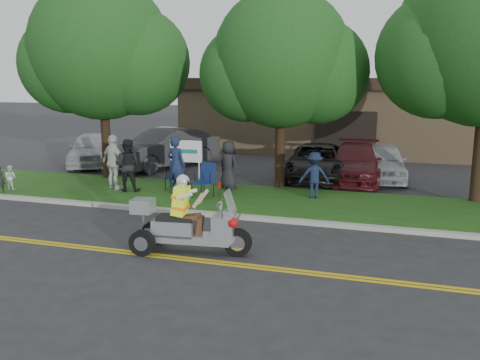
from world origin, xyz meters
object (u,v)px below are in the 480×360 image
(spectator_adult_mid, at_px, (128,165))
(parked_car_far_right, at_px, (383,162))
(trike_scooter, at_px, (185,226))
(parked_car_far_left, at_px, (92,149))
(parked_car_mid, at_px, (317,162))
(lawn_chair_a, at_px, (205,178))
(lawn_chair_b, at_px, (175,173))
(spectator_adult_right, at_px, (114,162))
(parked_car_right, at_px, (355,163))
(spectator_adult_left, at_px, (176,165))
(parked_car_left, at_px, (165,148))

(spectator_adult_mid, bearing_deg, parked_car_far_right, -159.23)
(trike_scooter, xyz_separation_m, parked_car_far_left, (-8.96, 9.82, 0.11))
(parked_car_far_right, bearing_deg, parked_car_mid, -170.10)
(lawn_chair_a, height_order, lawn_chair_b, lawn_chair_a)
(spectator_adult_right, distance_m, parked_car_mid, 7.90)
(parked_car_far_left, distance_m, parked_car_right, 11.96)
(spectator_adult_left, bearing_deg, lawn_chair_a, -172.54)
(trike_scooter, bearing_deg, spectator_adult_right, 127.56)
(spectator_adult_left, height_order, spectator_adult_right, spectator_adult_left)
(spectator_adult_right, height_order, parked_car_right, spectator_adult_right)
(spectator_adult_right, relative_size, parked_car_mid, 0.39)
(spectator_adult_left, bearing_deg, parked_car_right, -125.77)
(spectator_adult_left, relative_size, parked_car_far_right, 0.46)
(lawn_chair_b, bearing_deg, parked_car_far_left, 146.22)
(trike_scooter, bearing_deg, spectator_adult_left, 110.11)
(lawn_chair_b, bearing_deg, parked_car_far_right, 31.22)
(parked_car_mid, bearing_deg, parked_car_right, 5.13)
(parked_car_far_left, xyz_separation_m, parked_car_mid, (10.50, -0.20, -0.06))
(lawn_chair_a, relative_size, spectator_adult_right, 0.59)
(lawn_chair_a, bearing_deg, parked_car_far_left, 165.96)
(parked_car_far_left, height_order, parked_car_mid, parked_car_far_left)
(lawn_chair_b, distance_m, parked_car_mid, 5.83)
(spectator_adult_mid, bearing_deg, parked_car_left, -89.36)
(parked_car_left, xyz_separation_m, parked_car_far_right, (9.50, 0.06, -0.16))
(lawn_chair_a, distance_m, lawn_chair_b, 1.77)
(lawn_chair_a, xyz_separation_m, parked_car_far_right, (5.51, 5.29, -0.02))
(spectator_adult_right, bearing_deg, parked_car_far_left, -28.47)
(spectator_adult_right, bearing_deg, trike_scooter, 154.84)
(lawn_chair_b, relative_size, spectator_adult_mid, 0.54)
(spectator_adult_mid, xyz_separation_m, parked_car_right, (7.38, 4.77, -0.30))
(parked_car_right, bearing_deg, parked_car_mid, -173.00)
(parked_car_right, bearing_deg, spectator_adult_mid, -148.84)
(lawn_chair_a, distance_m, parked_car_far_left, 8.90)
(spectator_adult_right, xyz_separation_m, parked_car_far_right, (9.02, 5.14, -0.35))
(parked_car_right, distance_m, parked_car_far_right, 1.14)
(parked_car_mid, bearing_deg, lawn_chair_a, -126.77)
(parked_car_far_left, distance_m, parked_car_left, 3.53)
(lawn_chair_a, height_order, parked_car_right, parked_car_right)
(parked_car_far_right, bearing_deg, spectator_adult_right, -156.08)
(spectator_adult_mid, bearing_deg, lawn_chair_b, -159.49)
(lawn_chair_a, height_order, parked_car_left, parked_car_left)
(lawn_chair_a, distance_m, spectator_adult_right, 3.54)
(spectator_adult_right, distance_m, parked_car_far_left, 6.12)
(spectator_adult_mid, xyz_separation_m, parked_car_left, (-1.08, 5.18, -0.13))
(trike_scooter, height_order, parked_car_right, trike_scooter)
(parked_car_left, bearing_deg, spectator_adult_mid, -54.71)
(trike_scooter, xyz_separation_m, parked_car_mid, (1.54, 9.62, 0.05))
(trike_scooter, relative_size, parked_car_mid, 0.56)
(lawn_chair_b, bearing_deg, parked_car_mid, 38.42)
(spectator_adult_mid, distance_m, parked_car_far_left, 6.60)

